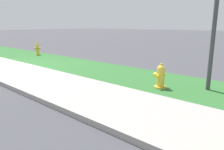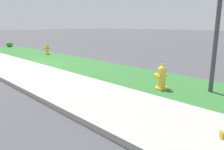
# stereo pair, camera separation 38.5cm
# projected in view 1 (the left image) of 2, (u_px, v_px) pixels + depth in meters

# --- Properties ---
(ground_plane) EXTENTS (120.00, 120.00, 0.00)m
(ground_plane) POSITION_uv_depth(u_px,v_px,m) (7.00, 68.00, 8.69)
(ground_plane) COLOR #424247
(sidewalk_pavement) EXTENTS (18.00, 2.08, 0.01)m
(sidewalk_pavement) POSITION_uv_depth(u_px,v_px,m) (7.00, 68.00, 8.69)
(sidewalk_pavement) COLOR #9E9993
(sidewalk_pavement) RESTS_ON ground
(grass_verge) EXTENTS (18.00, 2.45, 0.01)m
(grass_verge) POSITION_uv_depth(u_px,v_px,m) (55.00, 61.00, 10.33)
(grass_verge) COLOR #2D662D
(grass_verge) RESTS_ON ground
(fire_hydrant_by_grass_verge) EXTENTS (0.37, 0.39, 0.68)m
(fire_hydrant_by_grass_verge) POSITION_uv_depth(u_px,v_px,m) (160.00, 76.00, 5.92)
(fire_hydrant_by_grass_verge) COLOR gold
(fire_hydrant_by_grass_verge) RESTS_ON ground
(fire_hydrant_mid_block) EXTENTS (0.33, 0.35, 0.71)m
(fire_hydrant_mid_block) POSITION_uv_depth(u_px,v_px,m) (37.00, 49.00, 12.32)
(fire_hydrant_mid_block) COLOR gold
(fire_hydrant_mid_block) RESTS_ON ground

